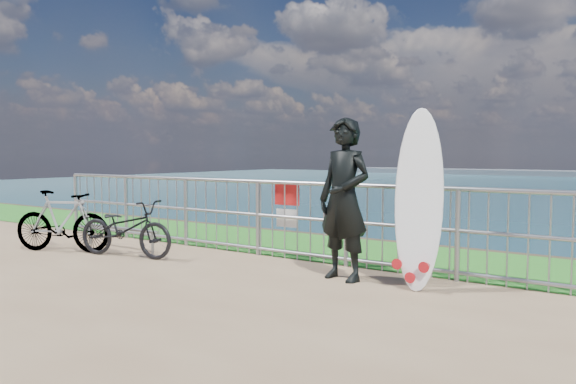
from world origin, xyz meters
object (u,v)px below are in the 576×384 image
Objects in this scene: surfboard at (418,205)px; bicycle_far at (62,221)px; bicycle_near at (126,228)px; surfer at (344,199)px.

surfboard reaches higher than bicycle_far.
surfboard is at bearing -93.34° from bicycle_near.
surfboard is 5.48m from bicycle_far.
surfer is 3.44m from bicycle_near.
surfer is at bearing -173.04° from surfboard.
bicycle_near is at bearing -171.39° from surfboard.
bicycle_far is at bearing -159.71° from surfer.
surfboard is 1.28× the size of bicycle_near.
bicycle_near is at bearing -99.34° from bicycle_far.
bicycle_far is at bearing -170.25° from surfboard.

